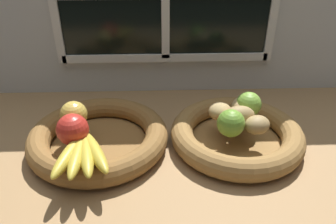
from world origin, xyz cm
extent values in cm
cube|color=#9E774C|center=(0.00, 0.00, -1.50)|extent=(140.00, 90.00, 3.00)
cube|color=silver|center=(0.00, 30.00, 27.50)|extent=(140.00, 3.00, 55.00)
cube|color=white|center=(0.00, 27.50, 12.00)|extent=(64.00, 1.20, 2.40)
cylinder|color=brown|center=(-17.62, -1.89, 0.50)|extent=(23.75, 23.75, 1.00)
torus|color=brown|center=(-17.62, -1.89, 2.82)|extent=(34.61, 34.61, 5.64)
cylinder|color=olive|center=(16.96, -1.89, 0.50)|extent=(22.67, 22.67, 1.00)
torus|color=olive|center=(16.96, -1.89, 2.82)|extent=(33.28, 33.28, 5.64)
sphere|color=gold|center=(-23.09, -0.94, 8.90)|extent=(6.53, 6.53, 6.53)
sphere|color=red|center=(-21.81, -8.05, 9.24)|extent=(7.20, 7.20, 7.20)
ellipsoid|color=gold|center=(-21.49, -14.01, 7.11)|extent=(6.25, 16.18, 2.94)
ellipsoid|color=gold|center=(-19.73, -14.19, 7.11)|extent=(3.07, 15.94, 2.94)
ellipsoid|color=gold|center=(-17.98, -13.98, 7.11)|extent=(6.49, 16.17, 2.94)
ellipsoid|color=gold|center=(-16.32, -13.39, 7.11)|extent=(9.60, 15.61, 2.94)
sphere|color=brown|center=(-19.80, -6.23, 7.11)|extent=(2.65, 2.65, 2.65)
ellipsoid|color=tan|center=(19.21, 3.05, 7.99)|extent=(8.77, 9.15, 4.71)
ellipsoid|color=#A38451|center=(16.96, -1.89, 8.15)|extent=(8.59, 6.02, 5.03)
ellipsoid|color=tan|center=(12.92, 1.26, 7.73)|extent=(8.06, 8.20, 4.18)
ellipsoid|color=#A38451|center=(20.56, -5.48, 7.81)|extent=(7.71, 7.18, 4.35)
sphere|color=#6B9E33|center=(14.06, -6.24, 8.90)|extent=(6.52, 6.52, 6.52)
sphere|color=#7AAD3D|center=(20.35, 2.47, 8.88)|extent=(6.48, 6.48, 6.48)
cone|color=red|center=(17.05, -2.89, 6.73)|extent=(10.80, 4.71, 2.18)
camera|label=1|loc=(-2.80, -69.29, 49.85)|focal=35.02mm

